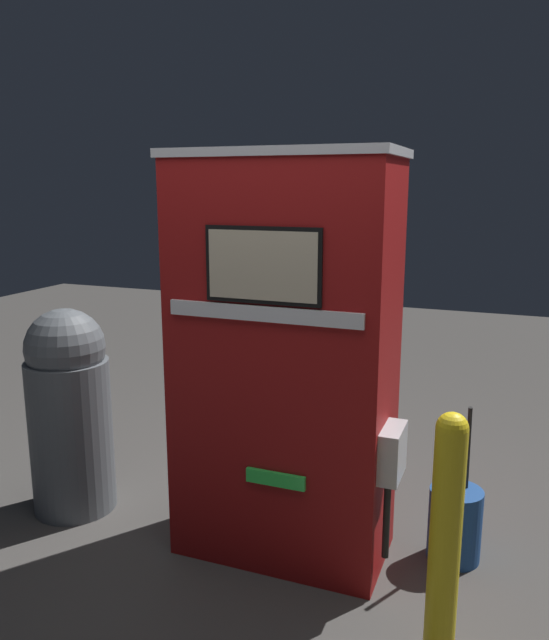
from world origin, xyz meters
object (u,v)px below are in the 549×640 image
Objects in this scene: gas_pump at (285,361)px; trash_bin at (70,409)px; squeegee_bucket at (455,524)px; safety_bollard at (445,537)px.

trash_bin is (-1.27, -0.05, -0.40)m from gas_pump.
trash_bin is at bearing -172.74° from squeegee_bucket.
gas_pump is at bearing 2.47° from trash_bin.
trash_bin is at bearing 167.24° from safety_bollard.
gas_pump is 1.70× the size of trash_bin.
gas_pump is at bearing 147.60° from safety_bollard.
safety_bollard is 0.83m from squeegee_bucket.
safety_bollard is at bearing -32.40° from gas_pump.
safety_bollard is 1.26× the size of squeegee_bucket.
squeegee_bucket is at bearing 7.26° from trash_bin.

